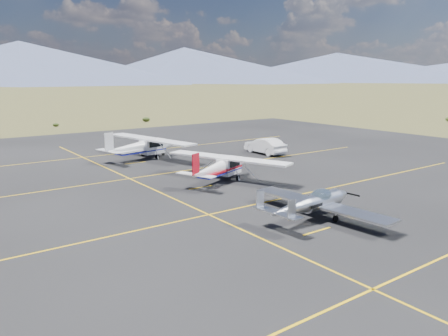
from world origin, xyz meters
name	(u,v)px	position (x,y,z in m)	size (l,w,h in m)	color
ground	(308,205)	(0.00, 0.00, 0.00)	(1600.00, 1600.00, 0.00)	#383D1C
apron	(238,183)	(0.00, 7.00, 0.00)	(72.00, 72.00, 0.02)	black
aircraft_low_wing	(313,203)	(-1.70, -1.98, 0.92)	(6.40, 8.89, 1.93)	#B7B9BE
aircraft_cessna	(220,166)	(-0.79, 8.17, 1.16)	(7.36, 10.02, 2.60)	white
aircraft_plain	(141,146)	(-1.75, 19.81, 1.28)	(7.20, 11.37, 2.87)	white
sedan	(265,146)	(9.77, 15.24, 0.82)	(1.71, 4.89, 1.61)	white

